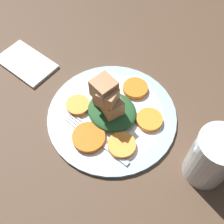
{
  "coord_description": "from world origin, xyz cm",
  "views": [
    {
      "loc": [
        20.83,
        -25.95,
        56.48
      ],
      "look_at": [
        0.0,
        0.0,
        4.1
      ],
      "focal_mm": 45.0,
      "sensor_mm": 36.0,
      "label": 1
    }
  ],
  "objects": [
    {
      "name": "carrot_slice_5",
      "position": [
        -6.46,
        4.78,
        3.71
      ],
      "size": [
        5.97,
        5.97,
        1.22
      ],
      "primitive_type": "cylinder",
      "color": "orange",
      "rests_on": "plate"
    },
    {
      "name": "fork",
      "position": [
        0.79,
        -6.87,
        3.3
      ],
      "size": [
        17.66,
        2.59,
        0.4
      ],
      "rotation": [
        0.0,
        0.0,
        -0.05
      ],
      "color": "#B2B2B7",
      "rests_on": "plate"
    },
    {
      "name": "plate",
      "position": [
        0.0,
        0.0,
        2.52
      ],
      "size": [
        29.0,
        29.0,
        1.05
      ],
      "color": "#99B7D1",
      "rests_on": "table_slab"
    },
    {
      "name": "napkin",
      "position": [
        -27.23,
        -1.33,
        2.4
      ],
      "size": [
        14.91,
        8.95,
        0.8
      ],
      "color": "silver",
      "rests_on": "table_slab"
    },
    {
      "name": "carrot_slice_3",
      "position": [
        7.49,
        3.73,
        3.71
      ],
      "size": [
        5.74,
        5.74,
        1.22
      ],
      "primitive_type": "cylinder",
      "color": "orange",
      "rests_on": "plate"
    },
    {
      "name": "carrot_slice_4",
      "position": [
        0.06,
        8.77,
        3.71
      ],
      "size": [
        5.87,
        5.87,
        1.22
      ],
      "primitive_type": "cylinder",
      "color": "orange",
      "rests_on": "plate"
    },
    {
      "name": "carrot_slice_0",
      "position": [
        -7.29,
        -3.26,
        3.71
      ],
      "size": [
        5.37,
        5.37,
        1.22
      ],
      "primitive_type": "cylinder",
      "color": "orange",
      "rests_on": "plate"
    },
    {
      "name": "water_glass",
      "position": [
        22.32,
        1.6,
        8.39
      ],
      "size": [
        8.33,
        8.33,
        12.78
      ],
      "color": "silver",
      "rests_on": "table_slab"
    },
    {
      "name": "center_pile",
      "position": [
        -0.33,
        -0.35,
        6.82
      ],
      "size": [
        11.21,
        10.09,
        11.27
      ],
      "color": "#235128",
      "rests_on": "plate"
    },
    {
      "name": "table_slab",
      "position": [
        0.0,
        0.0,
        1.0
      ],
      "size": [
        120.0,
        120.0,
        2.0
      ],
      "primitive_type": "cube",
      "color": "#4C3828",
      "rests_on": "ground"
    },
    {
      "name": "carrot_slice_1",
      "position": [
        -0.29,
        -7.86,
        3.71
      ],
      "size": [
        7.03,
        7.03,
        1.22
      ],
      "primitive_type": "cylinder",
      "color": "#D45E12",
      "rests_on": "plate"
    },
    {
      "name": "carrot_slice_2",
      "position": [
        6.52,
        -4.91,
        3.71
      ],
      "size": [
        5.9,
        5.9,
        1.22
      ],
      "primitive_type": "cylinder",
      "color": "orange",
      "rests_on": "plate"
    }
  ]
}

